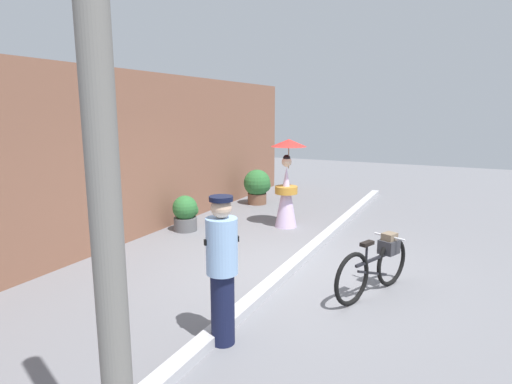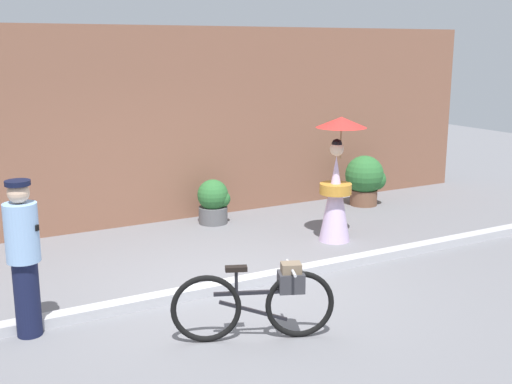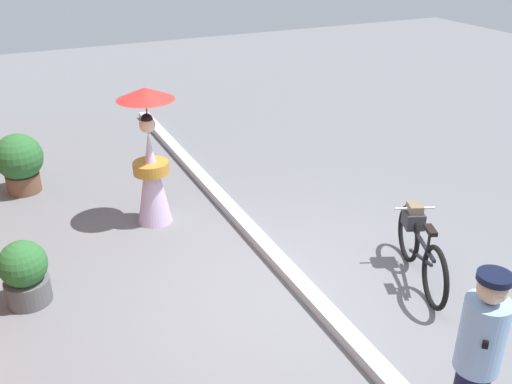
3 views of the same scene
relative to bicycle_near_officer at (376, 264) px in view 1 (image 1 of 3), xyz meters
The scene contains 9 objects.
ground_plane 1.47m from the bicycle_near_officer, 77.62° to the left, with size 30.00×30.00×0.00m, color slate.
building_wall 5.11m from the bicycle_near_officer, 86.51° to the left, with size 14.00×0.40×3.28m, color brown.
sidewalk_curb 1.46m from the bicycle_near_officer, 77.62° to the left, with size 14.00×0.20×0.12m, color #B2B2B7.
bicycle_near_officer is the anchor object (origin of this frame).
person_officer 2.46m from the bicycle_near_officer, 148.97° to the left, with size 0.34×0.34×1.65m.
person_with_parasol 3.67m from the bicycle_near_officer, 42.22° to the left, with size 0.77×0.77×1.92m.
potted_plant_by_door 6.04m from the bicycle_near_officer, 41.70° to the left, with size 0.74×0.73×0.94m.
potted_plant_small 4.48m from the bicycle_near_officer, 71.01° to the left, with size 0.54×0.53×0.76m.
utility_pole 4.64m from the bicycle_near_officer, 169.74° to the left, with size 0.18×0.18×4.80m, color slate.
Camera 1 is at (-6.10, -2.37, 2.53)m, focal length 30.04 mm.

